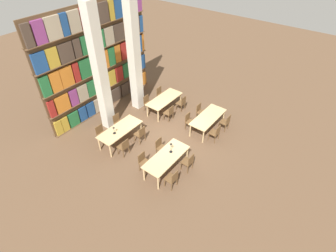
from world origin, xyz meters
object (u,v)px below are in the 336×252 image
Objects in this scene: chair_12 at (169,112)px; chair_10 at (140,134)px; reading_table_0 at (166,158)px; chair_13 at (148,103)px; pillar_left at (100,72)px; chair_0 at (172,179)px; reading_table_1 at (208,118)px; chair_2 at (188,162)px; chair_11 at (118,122)px; chair_5 at (189,121)px; chair_9 at (102,133)px; chair_8 at (124,146)px; reading_table_3 at (164,100)px; pillar_center at (134,56)px; desk_lamp_0 at (171,146)px; desk_lamp_1 at (114,129)px; chair_14 at (182,103)px; chair_6 at (226,122)px; chair_4 at (215,133)px; chair_15 at (161,94)px; chair_3 at (161,147)px; reading_table_2 at (120,130)px; chair_1 at (144,162)px.

chair_10 is at bearing 178.58° from chair_12.
chair_13 is (2.82, 3.45, -0.21)m from reading_table_0.
chair_0 is (-1.16, -4.89, -2.52)m from pillar_left.
reading_table_1 is at bearing 10.90° from chair_0.
chair_2 is 1.00× the size of chair_11.
chair_5 is 1.00× the size of chair_13.
chair_9 is at bearing 126.60° from chair_10.
reading_table_3 is (3.78, 0.68, 0.21)m from chair_8.
chair_0 is 4.24m from chair_9.
pillar_center is at bearing 111.35° from reading_table_3.
chair_2 is 2.94m from chair_8.
desk_lamp_0 is 1.30× the size of desk_lamp_1.
chair_14 is (4.36, -1.51, 0.00)m from chair_9.
desk_lamp_1 is 0.44× the size of chair_14.
chair_0 is (-0.58, -0.73, -0.21)m from reading_table_0.
chair_0 and chair_6 have the same top height.
chair_4 is (2.31, 0.03, 0.00)m from chair_2.
chair_0 is 5.23m from reading_table_3.
chair_11 is 2.29× the size of desk_lamp_1.
chair_15 is (0.00, 1.46, 0.00)m from chair_14.
chair_3 is at bearing 109.26° from chair_9.
chair_15 is (1.08, 2.69, 0.00)m from chair_5.
reading_table_0 is at bearing 169.76° from chair_6.
chair_11 is (-2.73, 3.47, -0.21)m from reading_table_1.
chair_8 is 1.46m from chair_9.
chair_8 is 1.00× the size of chair_15.
desk_lamp_1 is at bearing 9.52° from chair_15.
chair_4 is 1.00× the size of chair_6.
chair_9 is (-0.52, 0.73, -0.21)m from reading_table_2.
reading_table_1 is 0.93m from chair_5.
chair_10 is at bearing -95.09° from chair_3.
desk_lamp_1 is at bearing 95.64° from reading_table_0.
reading_table_1 is 2.45× the size of chair_14.
chair_1 is 1.00× the size of chair_10.
reading_table_1 is (3.96, 0.76, 0.21)m from chair_0.
reading_table_2 is at bearing -152.78° from pillar_center.
pillar_center is 6.80× the size of chair_11.
chair_15 is at bearing 23.27° from chair_10.
pillar_center is 3.81m from reading_table_2.
chair_4 is 2.29× the size of desk_lamp_1.
chair_0 is at bearing -128.42° from reading_table_0.
desk_lamp_0 reaches higher than reading_table_0.
chair_3 and chair_6 have the same top height.
chair_15 is at bearing 179.06° from chair_11.
reading_table_3 is (2.69, -0.78, 0.21)m from chair_11.
chair_15 is at bearing 17.90° from chair_8.
pillar_center is 6.80× the size of chair_15.
chair_1 reaches higher than reading_table_3.
chair_8 is 1.00× the size of chair_12.
chair_12 is at bearing 155.01° from chair_9.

